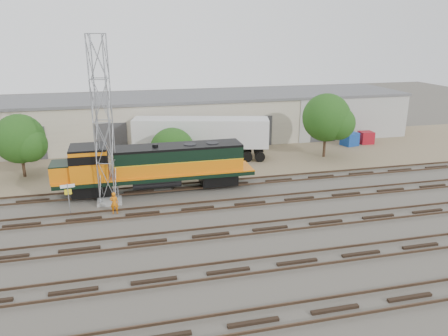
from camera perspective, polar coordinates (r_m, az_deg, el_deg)
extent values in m
plane|color=#47423A|center=(30.84, -2.92, -6.44)|extent=(140.00, 140.00, 0.00)
cube|color=#726047|center=(44.79, -6.61, 1.21)|extent=(80.00, 16.00, 0.02)
cube|color=black|center=(20.71, 3.86, -19.49)|extent=(80.00, 2.40, 0.14)
cube|color=#4C3828|center=(20.06, 4.55, -20.41)|extent=(80.00, 0.08, 0.14)
cube|color=#4C3828|center=(21.20, 3.22, -18.01)|extent=(80.00, 0.08, 0.14)
cube|color=black|center=(24.29, 0.57, -13.30)|extent=(80.00, 2.40, 0.14)
cube|color=#4C3828|center=(23.60, 1.04, -13.91)|extent=(80.00, 0.08, 0.14)
cube|color=#4C3828|center=(24.85, 0.13, -12.16)|extent=(80.00, 0.08, 0.14)
cube|color=black|center=(28.14, -1.74, -8.73)|extent=(80.00, 2.40, 0.14)
cube|color=#4C3828|center=(27.43, -1.41, -9.14)|extent=(80.00, 0.08, 0.14)
cube|color=#4C3828|center=(28.74, -2.06, -7.83)|extent=(80.00, 0.08, 0.14)
cube|color=black|center=(32.16, -3.44, -5.26)|extent=(80.00, 2.40, 0.14)
cube|color=#4C3828|center=(31.43, -3.19, -5.55)|extent=(80.00, 0.08, 0.14)
cube|color=#4C3828|center=(32.79, -3.69, -4.54)|extent=(80.00, 0.08, 0.14)
cube|color=black|center=(36.30, -4.75, -2.58)|extent=(80.00, 2.40, 0.14)
cube|color=#4C3828|center=(35.55, -4.56, -2.77)|extent=(80.00, 0.08, 0.14)
cube|color=#4C3828|center=(36.95, -4.94, -1.98)|extent=(80.00, 0.08, 0.14)
cube|color=beige|center=(51.93, -7.88, 6.26)|extent=(58.00, 10.00, 5.00)
cube|color=#59595B|center=(51.49, -8.00, 9.16)|extent=(58.40, 10.40, 0.30)
cube|color=#999993|center=(54.08, 16.75, 6.13)|extent=(14.00, 0.10, 5.00)
cube|color=#333335|center=(47.71, -24.10, 2.89)|extent=(3.20, 0.12, 3.40)
cube|color=#333335|center=(46.90, -14.46, 3.65)|extent=(3.20, 0.12, 3.40)
cube|color=#333335|center=(47.45, -4.75, 4.31)|extent=(3.20, 0.12, 3.40)
cube|color=#333335|center=(49.31, 4.49, 4.82)|extent=(3.20, 0.12, 3.40)
cube|color=#333335|center=(52.33, 12.88, 5.18)|extent=(3.20, 0.12, 3.40)
cube|color=black|center=(35.77, -16.88, -2.47)|extent=(2.96, 2.22, 0.92)
cube|color=black|center=(36.53, -0.79, -1.26)|extent=(2.96, 2.22, 0.92)
cube|color=black|center=(35.59, -8.79, -0.93)|extent=(15.72, 2.77, 0.32)
cylinder|color=black|center=(35.78, -8.75, -1.81)|extent=(3.88, 1.02, 1.02)
cube|color=orange|center=(35.57, -5.88, 0.39)|extent=(10.17, 2.40, 1.11)
cube|color=black|center=(35.28, -5.93, 1.96)|extent=(10.17, 2.40, 0.92)
cube|color=black|center=(35.14, -5.96, 2.84)|extent=(10.17, 2.40, 0.18)
cube|color=orange|center=(35.17, -17.17, 0.58)|extent=(2.77, 2.77, 2.40)
cube|color=black|center=(34.83, -17.36, 2.59)|extent=(2.77, 2.77, 0.15)
cube|color=orange|center=(35.53, -20.50, -0.53)|extent=(1.48, 2.22, 1.29)
cube|color=gray|center=(34.51, -14.71, -4.16)|extent=(1.82, 1.82, 0.20)
cylinder|color=gray|center=(33.36, -16.48, 6.01)|extent=(0.09, 0.09, 12.12)
cylinder|color=gray|center=(33.33, -14.57, 6.15)|extent=(0.09, 0.09, 12.12)
cylinder|color=gray|center=(32.27, -16.55, 5.63)|extent=(0.09, 0.09, 12.12)
cylinder|color=gray|center=(32.24, -14.57, 5.78)|extent=(0.09, 0.09, 12.12)
cylinder|color=gray|center=(32.50, -19.59, -3.94)|extent=(0.08, 0.08, 2.36)
cube|color=white|center=(32.16, -19.78, -2.25)|extent=(0.96, 0.17, 0.24)
cube|color=yellow|center=(32.30, -19.70, -2.97)|extent=(0.49, 0.11, 0.38)
imported|color=orange|center=(32.04, -14.14, -4.45)|extent=(0.65, 0.47, 1.63)
cube|color=silver|center=(44.02, -3.03, 4.70)|extent=(13.71, 6.03, 2.80)
cube|color=black|center=(44.53, 3.82, 1.87)|extent=(3.06, 3.14, 1.04)
cube|color=black|center=(44.19, -9.80, 1.74)|extent=(0.16, 0.16, 1.35)
cube|color=black|center=(46.15, -9.34, 2.44)|extent=(0.16, 0.16, 1.35)
cube|color=navy|center=(51.55, 16.09, 3.66)|extent=(1.93, 1.86, 1.50)
cube|color=maroon|center=(53.01, 18.04, 3.80)|extent=(1.56, 1.47, 1.40)
cylinder|color=#382619|center=(42.67, -24.71, 0.22)|extent=(0.27, 0.27, 1.98)
sphere|color=#154012|center=(42.06, -25.15, 3.48)|extent=(4.32, 4.32, 4.32)
sphere|color=#154012|center=(41.37, -24.06, 2.79)|extent=(3.03, 3.03, 3.03)
cylinder|color=#382619|center=(41.49, -6.69, 0.14)|extent=(0.29, 0.29, 0.38)
sphere|color=#154012|center=(41.02, -6.77, 2.34)|extent=(4.19, 4.19, 4.19)
sphere|color=#154012|center=(40.64, -5.46, 1.63)|extent=(2.93, 2.93, 2.93)
cylinder|color=#382619|center=(46.10, 12.98, 2.90)|extent=(0.28, 0.28, 2.42)
sphere|color=#154012|center=(45.48, 13.23, 6.44)|extent=(4.84, 4.84, 4.84)
sphere|color=#154012|center=(45.39, 14.70, 5.68)|extent=(3.39, 3.39, 3.39)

